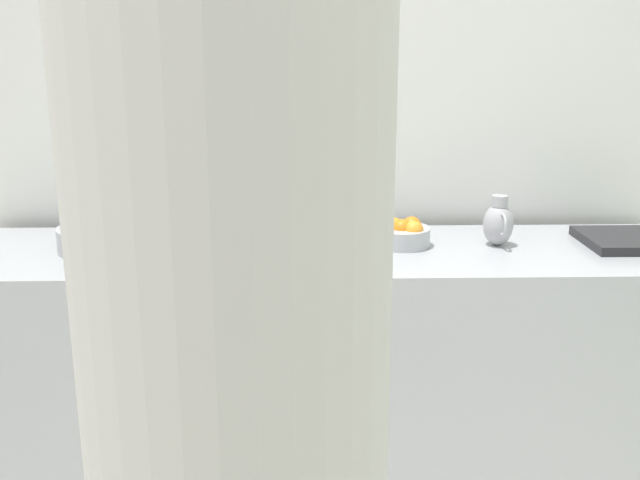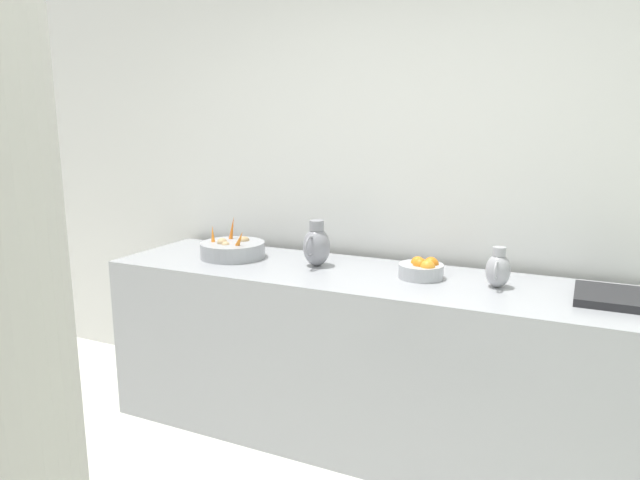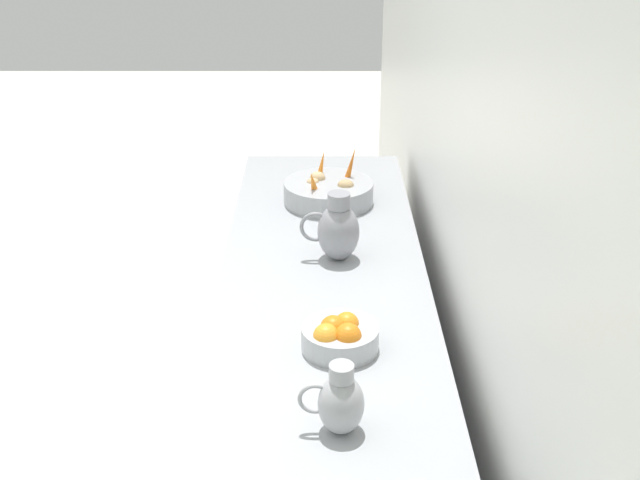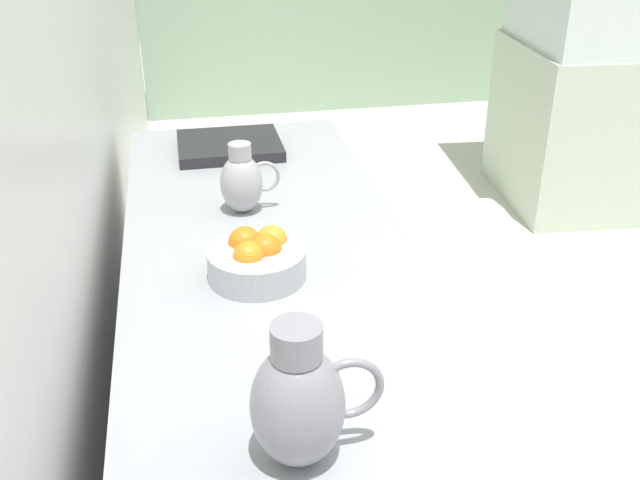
{
  "view_description": "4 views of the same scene",
  "coord_description": "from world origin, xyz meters",
  "px_view_note": "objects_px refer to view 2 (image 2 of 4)",
  "views": [
    {
      "loc": [
        1.2,
        -0.29,
        1.7
      ],
      "look_at": [
        -1.34,
        -0.23,
        1.01
      ],
      "focal_mm": 41.03,
      "sensor_mm": 36.0,
      "label": 1
    },
    {
      "loc": [
        1.24,
        0.82,
        1.71
      ],
      "look_at": [
        -1.36,
        -0.4,
        1.12
      ],
      "focal_mm": 32.17,
      "sensor_mm": 36.0,
      "label": 2
    },
    {
      "loc": [
        -1.47,
        2.07,
        2.23
      ],
      "look_at": [
        -1.47,
        -0.31,
        1.1
      ],
      "focal_mm": 44.71,
      "sensor_mm": 36.0,
      "label": 3
    },
    {
      "loc": [
        -1.67,
        -1.38,
        1.79
      ],
      "look_at": [
        -1.39,
        0.05,
        1.04
      ],
      "focal_mm": 40.9,
      "sensor_mm": 36.0,
      "label": 4
    }
  ],
  "objects_px": {
    "vegetable_colander": "(233,249)",
    "metal_pitcher_tall": "(316,245)",
    "orange_bowl": "(422,269)",
    "metal_pitcher_short": "(498,269)"
  },
  "relations": [
    {
      "from": "orange_bowl",
      "to": "metal_pitcher_tall",
      "type": "height_order",
      "value": "metal_pitcher_tall"
    },
    {
      "from": "metal_pitcher_short",
      "to": "orange_bowl",
      "type": "bearing_deg",
      "value": -91.0
    },
    {
      "from": "orange_bowl",
      "to": "metal_pitcher_tall",
      "type": "relative_size",
      "value": 0.9
    },
    {
      "from": "orange_bowl",
      "to": "metal_pitcher_tall",
      "type": "distance_m",
      "value": 0.6
    },
    {
      "from": "metal_pitcher_tall",
      "to": "vegetable_colander",
      "type": "bearing_deg",
      "value": -86.96
    },
    {
      "from": "vegetable_colander",
      "to": "metal_pitcher_tall",
      "type": "xyz_separation_m",
      "value": [
        -0.03,
        0.53,
        0.07
      ]
    },
    {
      "from": "orange_bowl",
      "to": "metal_pitcher_short",
      "type": "distance_m",
      "value": 0.37
    },
    {
      "from": "orange_bowl",
      "to": "metal_pitcher_short",
      "type": "xyz_separation_m",
      "value": [
        0.01,
        0.37,
        0.04
      ]
    },
    {
      "from": "metal_pitcher_tall",
      "to": "metal_pitcher_short",
      "type": "bearing_deg",
      "value": 89.3
    },
    {
      "from": "metal_pitcher_tall",
      "to": "metal_pitcher_short",
      "type": "height_order",
      "value": "metal_pitcher_tall"
    }
  ]
}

